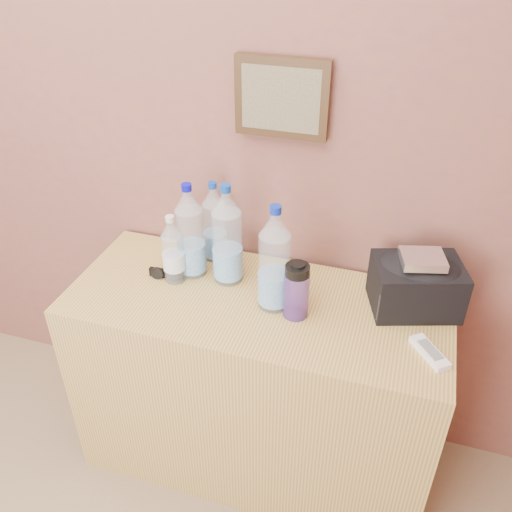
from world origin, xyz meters
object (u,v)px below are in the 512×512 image
(sunglasses, at_px, (166,274))
(toiletry_bag, at_px, (417,283))
(nalgene_bottle, at_px, (296,290))
(foil_packet, at_px, (423,259))
(dresser, at_px, (256,384))
(pet_large_a, at_px, (190,235))
(pet_large_c, at_px, (227,240))
(ac_remote, at_px, (430,352))
(pet_small, at_px, (173,253))
(pet_large_b, at_px, (214,225))
(pet_large_d, at_px, (274,264))

(sunglasses, height_order, toiletry_bag, toiletry_bag)
(nalgene_bottle, bearing_deg, foil_packet, 20.89)
(dresser, xyz_separation_m, foil_packet, (0.50, 0.11, 0.60))
(pet_large_a, distance_m, pet_large_c, 0.13)
(foil_packet, bearing_deg, ac_remote, -72.48)
(sunglasses, relative_size, ac_remote, 0.86)
(sunglasses, bearing_deg, nalgene_bottle, -10.82)
(pet_small, xyz_separation_m, sunglasses, (-0.03, -0.00, -0.10))
(nalgene_bottle, distance_m, ac_remote, 0.43)
(pet_large_b, xyz_separation_m, toiletry_bag, (0.72, -0.08, -0.04))
(pet_large_b, height_order, foil_packet, pet_large_b)
(pet_large_b, relative_size, foil_packet, 2.33)
(pet_small, bearing_deg, foil_packet, 5.50)
(pet_large_b, distance_m, nalgene_bottle, 0.43)
(ac_remote, bearing_deg, pet_small, -136.15)
(pet_large_a, bearing_deg, pet_large_b, 69.69)
(ac_remote, relative_size, foil_packet, 1.10)
(pet_large_c, relative_size, sunglasses, 2.94)
(pet_large_a, height_order, pet_large_c, pet_large_c)
(dresser, xyz_separation_m, ac_remote, (0.56, -0.09, 0.41))
(nalgene_bottle, relative_size, ac_remote, 1.38)
(pet_large_b, relative_size, toiletry_bag, 1.12)
(dresser, height_order, toiletry_bag, toiletry_bag)
(pet_large_b, distance_m, pet_small, 0.20)
(pet_large_c, relative_size, foil_packet, 2.79)
(pet_large_d, xyz_separation_m, pet_small, (-0.37, 0.03, -0.05))
(pet_large_b, xyz_separation_m, pet_large_c, (0.09, -0.12, 0.03))
(pet_large_c, height_order, foil_packet, pet_large_c)
(dresser, bearing_deg, toiletry_bag, 14.07)
(pet_large_a, relative_size, pet_large_b, 1.14)
(pet_large_b, distance_m, pet_large_d, 0.35)
(sunglasses, xyz_separation_m, ac_remote, (0.90, -0.12, -0.01))
(foil_packet, bearing_deg, toiletry_bag, 96.65)
(pet_small, distance_m, sunglasses, 0.10)
(pet_large_b, height_order, toiletry_bag, pet_large_b)
(pet_large_a, bearing_deg, dresser, -18.11)
(foil_packet, bearing_deg, pet_large_c, -178.35)
(ac_remote, relative_size, toiletry_bag, 0.53)
(pet_large_d, relative_size, pet_small, 1.45)
(pet_large_d, height_order, sunglasses, pet_large_d)
(pet_small, xyz_separation_m, nalgene_bottle, (0.45, -0.06, -0.01))
(pet_large_a, bearing_deg, toiletry_bag, 2.87)
(dresser, distance_m, foil_packet, 0.79)
(sunglasses, bearing_deg, foil_packet, 1.43)
(pet_large_c, height_order, nalgene_bottle, pet_large_c)
(sunglasses, distance_m, ac_remote, 0.91)
(pet_large_d, height_order, nalgene_bottle, pet_large_d)
(pet_large_a, relative_size, sunglasses, 2.80)
(toiletry_bag, height_order, foil_packet, foil_packet)
(ac_remote, bearing_deg, pet_large_b, -148.87)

